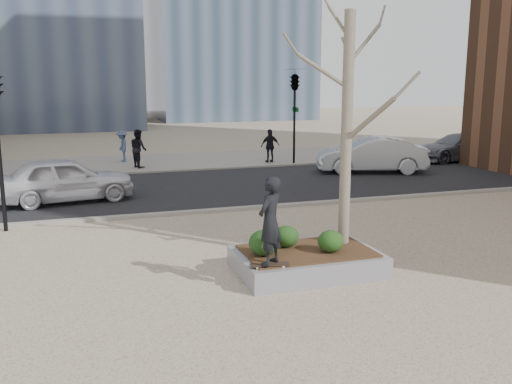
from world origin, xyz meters
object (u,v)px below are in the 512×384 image
object	(u,v)px
planter	(307,262)
skateboard	(270,266)
skateboarder	(270,221)
police_car	(65,179)

from	to	relation	value
planter	skateboard	xyz separation A→B (m)	(-1.10, -0.73, 0.26)
planter	skateboarder	distance (m)	1.76
planter	skateboarder	xyz separation A→B (m)	(-1.10, -0.73, 1.17)
planter	skateboarder	size ratio (longest dim) A/B	1.73
skateboard	skateboarder	distance (m)	0.91
skateboarder	police_car	size ratio (longest dim) A/B	0.39
skateboarder	police_car	distance (m)	10.39
skateboard	police_car	world-z (taller)	police_car
skateboarder	police_car	bearing A→B (deg)	-110.09
planter	police_car	size ratio (longest dim) A/B	0.68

